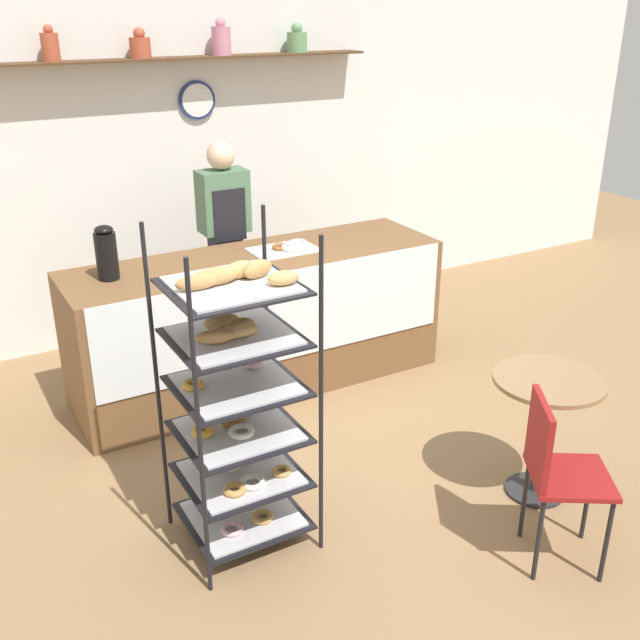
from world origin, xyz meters
name	(u,v)px	position (x,y,z in m)	size (l,w,h in m)	color
ground_plane	(360,476)	(0.00, 0.00, 0.00)	(14.00, 14.00, 0.00)	olive
back_wall	(184,166)	(0.00, 2.73, 1.37)	(10.00, 0.30, 2.70)	white
display_counter	(259,321)	(0.00, 1.37, 0.50)	(2.66, 0.77, 0.99)	brown
pastry_rack	(237,394)	(-0.82, -0.14, 0.85)	(0.64, 0.60, 1.69)	black
person_worker	(225,241)	(0.01, 1.95, 0.94)	(0.36, 0.23, 1.69)	#282833
cafe_table	(545,409)	(0.80, -0.63, 0.55)	(0.61, 0.61, 0.74)	#262628
cafe_chair	(555,464)	(0.43, -1.06, 0.56)	(0.52, 0.52, 0.90)	black
coffee_carafe	(106,253)	(-1.01, 1.42, 1.16)	(0.14, 0.14, 0.35)	black
donut_tray_counter	(288,248)	(0.25, 1.39, 1.01)	(0.47, 0.31, 0.05)	silver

